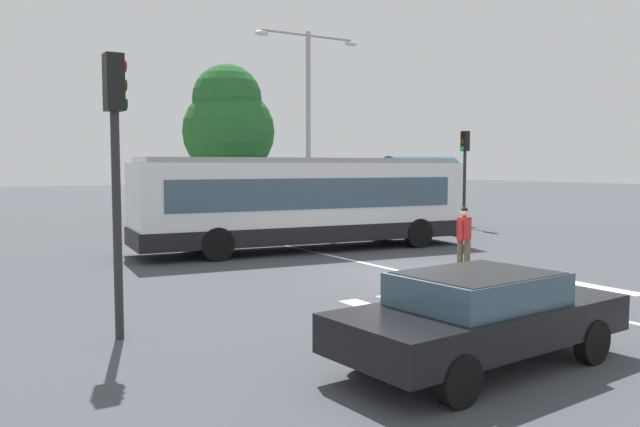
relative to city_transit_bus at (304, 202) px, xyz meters
name	(u,v)px	position (x,y,z in m)	size (l,w,h in m)	color
ground_plane	(405,274)	(-0.21, -5.52, -1.59)	(160.00, 160.00, 0.00)	#424449
city_transit_bus	(304,202)	(0.00, 0.00, 0.00)	(11.53, 3.75, 3.06)	black
pedestrian_crossing_street	(464,235)	(1.42, -5.96, -0.62)	(0.54, 0.40, 1.72)	brown
foreground_sedan	(480,313)	(-4.19, -12.01, -0.82)	(4.62, 2.16, 1.35)	black
parked_car_champagne	(164,210)	(-1.41, 10.30, -0.82)	(2.10, 4.61, 1.35)	black
parked_car_charcoal	(222,208)	(1.45, 10.33, -0.82)	(2.13, 4.62, 1.35)	black
parked_car_black	(265,205)	(4.07, 10.90, -0.82)	(2.04, 4.58, 1.35)	black
traffic_light_near_corner	(116,149)	(-8.09, -7.87, 1.49)	(0.33, 0.32, 4.58)	#28282B
traffic_light_far_corner	(465,163)	(10.10, 2.88, 1.35)	(0.33, 0.32, 4.36)	#28282B
bus_stop_shelter	(420,174)	(9.14, 4.84, 0.83)	(3.84, 1.54, 3.25)	#28282B
twin_arm_street_lamp	(308,108)	(2.98, 4.75, 3.60)	(4.86, 0.32, 8.31)	#939399
background_tree_right	(228,122)	(2.69, 12.34, 3.44)	(4.73, 4.73, 7.97)	brown
crosswalk_painted_stripes	(498,298)	(-0.40, -8.84, -1.58)	(6.18, 2.98, 0.01)	silver
lane_center_line	(366,263)	(0.00, -3.52, -1.58)	(0.16, 24.00, 0.01)	silver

